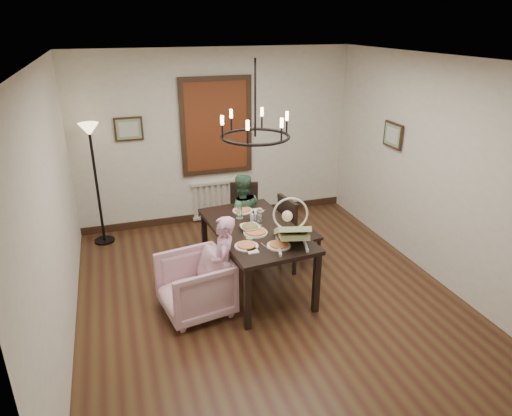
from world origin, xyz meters
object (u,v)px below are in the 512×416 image
floor_lamp (97,187)px  chair_right (300,231)px  seated_man (241,223)px  elderly_woman (224,273)px  armchair (195,285)px  chair_far (245,216)px  dining_table (255,234)px  drinking_glass (258,220)px  baby_bouncer (292,229)px

floor_lamp → chair_right: bearing=-32.0°
seated_man → elderly_woman: bearing=68.0°
armchair → chair_far: bearing=135.0°
chair_far → seated_man: bearing=-100.9°
elderly_woman → armchair: bearing=-87.2°
dining_table → elderly_woman: bearing=-145.3°
armchair → drinking_glass: bearing=105.0°
chair_far → elderly_woman: 1.70m
elderly_woman → drinking_glass: 0.85m
chair_right → seated_man: (-0.68, 0.51, -0.01)m
chair_right → seated_man: size_ratio=1.01×
chair_far → floor_lamp: bearing=173.0°
chair_far → chair_right: 0.99m
elderly_woman → drinking_glass: (0.58, 0.50, 0.38)m
dining_table → seated_man: seated_man is taller
dining_table → chair_far: 1.17m
armchair → drinking_glass: (0.90, 0.41, 0.52)m
armchair → elderly_woman: (0.33, -0.08, 0.15)m
baby_bouncer → floor_lamp: bearing=145.9°
chair_right → armchair: size_ratio=1.35×
chair_right → seated_man: chair_right is taller
elderly_woman → baby_bouncer: (0.77, -0.12, 0.50)m
elderly_woman → seated_man: size_ratio=0.96×
armchair → seated_man: (0.89, 1.14, 0.16)m
chair_far → seated_man: seated_man is taller
floor_lamp → baby_bouncer: bearing=-49.3°
dining_table → chair_right: bearing=17.2°
armchair → floor_lamp: 2.51m
armchair → baby_bouncer: (1.10, -0.20, 0.65)m
chair_far → baby_bouncer: 1.75m
chair_far → seated_man: (-0.15, -0.32, 0.04)m
armchair → elderly_woman: size_ratio=0.78×
dining_table → floor_lamp: size_ratio=1.00×
seated_man → drinking_glass: (0.01, -0.73, 0.36)m
elderly_woman → seated_man: bearing=172.1°
seated_man → armchair: bearing=54.9°
chair_right → floor_lamp: floor_lamp is taller
seated_man → baby_bouncer: (0.20, -1.34, 0.48)m
elderly_woman → seated_man: 1.35m
armchair → dining_table: bearing=102.3°
dining_table → armchair: bearing=-162.7°
chair_right → armchair: 1.70m
chair_far → chair_right: size_ratio=0.91×
chair_right → drinking_glass: 0.78m
drinking_glass → chair_far: bearing=82.7°
chair_far → armchair: 1.80m
chair_far → baby_bouncer: (0.06, -1.67, 0.53)m
elderly_woman → baby_bouncer: bearing=98.2°
chair_far → armchair: chair_far is taller
drinking_glass → armchair: bearing=-155.4°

